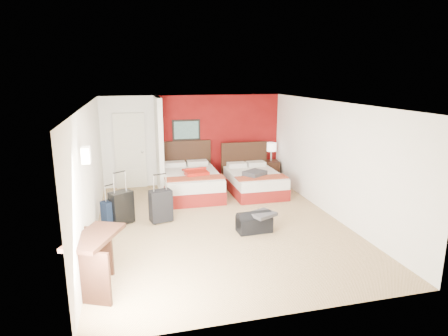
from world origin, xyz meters
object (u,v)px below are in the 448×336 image
object	(u,v)px
red_suitcase_open	(195,171)
duffel_bag	(254,223)
table_lamp	(271,152)
desk	(97,262)
suitcase_black	(122,209)
suitcase_navy	(112,214)
bed_right	(254,183)
suitcase_charcoal	(161,207)
nightstand	(271,171)
bed_left	(191,184)

from	to	relation	value
red_suitcase_open	duffel_bag	distance (m)	2.70
table_lamp	desk	bearing A→B (deg)	-132.97
table_lamp	duffel_bag	distance (m)	3.86
suitcase_black	suitcase_navy	world-z (taller)	suitcase_black
table_lamp	duffel_bag	world-z (taller)	table_lamp
table_lamp	desk	size ratio (longest dim) A/B	0.53
bed_right	suitcase_charcoal	xyz separation A→B (m)	(-2.58, -1.50, 0.06)
bed_right	nightstand	world-z (taller)	nightstand
table_lamp	suitcase_charcoal	xyz separation A→B (m)	(-3.40, -2.46, -0.54)
table_lamp	suitcase_charcoal	distance (m)	4.23
bed_left	nightstand	world-z (taller)	nightstand
suitcase_charcoal	suitcase_navy	distance (m)	1.01
bed_right	suitcase_charcoal	world-z (taller)	suitcase_charcoal
nightstand	duffel_bag	bearing A→B (deg)	-109.88
nightstand	duffel_bag	size ratio (longest dim) A/B	0.90
bed_left	suitcase_navy	xyz separation A→B (m)	(-1.93, -1.63, -0.05)
suitcase_black	nightstand	bearing A→B (deg)	-1.80
bed_left	table_lamp	distance (m)	2.65
suitcase_black	duffel_bag	xyz separation A→B (m)	(2.55, -1.04, -0.17)
suitcase_black	desk	xyz separation A→B (m)	(-0.32, -2.47, 0.08)
table_lamp	desk	world-z (taller)	table_lamp
red_suitcase_open	duffel_bag	size ratio (longest dim) A/B	1.14
bed_left	red_suitcase_open	bearing A→B (deg)	-44.20
suitcase_charcoal	suitcase_navy	bearing A→B (deg)	162.08
suitcase_navy	desk	xyz separation A→B (m)	(-0.11, -2.45, 0.16)
suitcase_navy	duffel_bag	distance (m)	2.94
red_suitcase_open	nightstand	world-z (taller)	red_suitcase_open
nightstand	suitcase_navy	distance (m)	5.01
red_suitcase_open	suitcase_navy	bearing A→B (deg)	-150.51
suitcase_navy	duffel_bag	size ratio (longest dim) A/B	0.76
red_suitcase_open	nightstand	size ratio (longest dim) A/B	1.26
duffel_bag	desk	xyz separation A→B (m)	(-2.87, -1.42, 0.25)
bed_right	desk	xyz separation A→B (m)	(-3.70, -3.89, 0.15)
nightstand	suitcase_black	distance (m)	4.83
suitcase_charcoal	duffel_bag	world-z (taller)	suitcase_charcoal
bed_right	suitcase_black	bearing A→B (deg)	-157.17
bed_left	table_lamp	bearing A→B (deg)	18.00
desk	bed_right	bearing A→B (deg)	70.60
bed_left	table_lamp	xyz separation A→B (m)	(2.47, 0.77, 0.57)
red_suitcase_open	duffel_bag	bearing A→B (deg)	-81.66
bed_right	table_lamp	size ratio (longest dim) A/B	3.45
bed_left	desk	world-z (taller)	desk
duffel_bag	bed_right	bearing A→B (deg)	69.09
bed_right	table_lamp	xyz separation A→B (m)	(0.82, 0.96, 0.60)
suitcase_navy	suitcase_charcoal	bearing A→B (deg)	-40.85
suitcase_charcoal	desk	size ratio (longest dim) A/B	0.66
bed_left	suitcase_black	world-z (taller)	suitcase_black
bed_right	red_suitcase_open	distance (m)	1.61
bed_left	duffel_bag	distance (m)	2.79
suitcase_navy	duffel_bag	xyz separation A→B (m)	(2.76, -1.03, -0.09)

